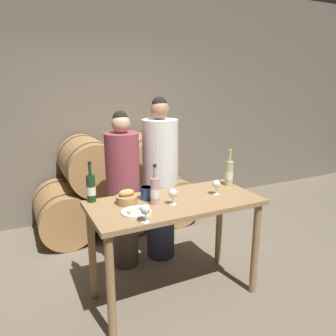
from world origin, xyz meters
TOP-DOWN VIEW (x-y plane):
  - ground_plane at (0.00, 0.00)m, footprint 10.00×10.00m
  - stone_wall_back at (0.00, 2.18)m, footprint 10.00×0.12m
  - barrel_stack at (-0.00, 1.62)m, footprint 2.06×0.88m
  - tasting_table at (0.00, 0.00)m, footprint 1.44×0.68m
  - person_left at (-0.23, 0.69)m, footprint 0.33×0.33m
  - person_right at (0.18, 0.69)m, footprint 0.37×0.37m
  - wine_bottle_red at (-0.63, 0.29)m, footprint 0.08×0.08m
  - wine_bottle_white at (0.65, 0.15)m, footprint 0.08×0.08m
  - wine_bottle_rose at (-0.18, 0.01)m, footprint 0.08×0.08m
  - blue_crock at (-0.20, 0.13)m, footprint 0.11×0.11m
  - bread_basket at (-0.39, 0.11)m, footprint 0.17×0.17m
  - cheese_plate at (-0.39, -0.11)m, footprint 0.23×0.23m
  - wine_glass_far_left at (-0.39, -0.30)m, footprint 0.07×0.07m
  - wine_glass_left at (-0.06, -0.07)m, footprint 0.07×0.07m
  - wine_glass_center at (0.39, -0.02)m, footprint 0.07×0.07m

SIDE VIEW (x-z plane):
  - ground_plane at x=0.00m, z-range 0.00..0.00m
  - barrel_stack at x=0.00m, z-range -0.06..1.15m
  - tasting_table at x=0.00m, z-range 0.31..1.21m
  - person_left at x=-0.23m, z-range 0.01..1.61m
  - person_right at x=0.18m, z-range 0.01..1.73m
  - cheese_plate at x=-0.39m, z-range 0.89..0.93m
  - bread_basket at x=-0.39m, z-range 0.89..1.01m
  - blue_crock at x=-0.20m, z-range 0.91..1.02m
  - wine_glass_far_left at x=-0.39m, z-range 0.93..1.06m
  - wine_glass_left at x=-0.06m, z-range 0.93..1.06m
  - wine_glass_center at x=0.39m, z-range 0.93..1.06m
  - wine_bottle_rose at x=-0.18m, z-range 0.85..1.18m
  - wine_bottle_red at x=-0.63m, z-range 0.85..1.19m
  - wine_bottle_white at x=0.65m, z-range 0.85..1.20m
  - stone_wall_back at x=0.00m, z-range 0.00..3.20m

